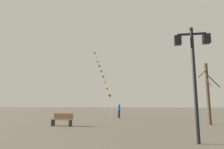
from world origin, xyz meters
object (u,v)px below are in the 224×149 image
kite_flyer (119,110)px  bare_tree (208,92)px  park_bench (62,120)px  twin_lantern_lamp_post (193,61)px  kite_train (102,75)px

kite_flyer → bare_tree: (7.94, -6.42, 1.61)m
bare_tree → park_bench: size_ratio=2.92×
park_bench → twin_lantern_lamp_post: bearing=-24.8°
twin_lantern_lamp_post → kite_train: size_ratio=0.44×
bare_tree → kite_flyer: bearing=141.1°
kite_flyer → bare_tree: size_ratio=0.36×
kite_flyer → kite_train: bearing=-0.1°
twin_lantern_lamp_post → bare_tree: (2.85, 7.79, -0.86)m
kite_train → park_bench: kite_train is taller
kite_train → kite_flyer: bearing=-62.0°
kite_train → bare_tree: bearing=-48.6°
twin_lantern_lamp_post → kite_flyer: size_ratio=2.85×
park_bench → bare_tree: bearing=21.4°
kite_train → kite_flyer: size_ratio=6.49×
bare_tree → park_bench: bare_tree is taller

